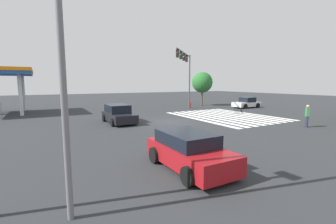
# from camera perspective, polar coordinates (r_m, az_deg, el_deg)

# --- Properties ---
(ground_plane) EXTENTS (123.69, 123.69, 0.00)m
(ground_plane) POSITION_cam_1_polar(r_m,az_deg,el_deg) (20.31, -0.00, -2.47)
(ground_plane) COLOR #2B2D30
(crosswalk_markings) EXTENTS (11.21, 8.20, 0.01)m
(crosswalk_markings) POSITION_cam_1_polar(r_m,az_deg,el_deg) (24.50, 14.36, -1.01)
(crosswalk_markings) COLOR silver
(crosswalk_markings) RESTS_ON ground_plane
(traffic_signal_mast) EXTENTS (5.58, 5.58, 7.23)m
(traffic_signal_mast) POSITION_cam_1_polar(r_m,az_deg,el_deg) (28.07, 4.50, 11.48)
(traffic_signal_mast) COLOR #47474C
(traffic_signal_mast) RESTS_ON ground_plane
(car_0) EXTENTS (2.07, 4.11, 1.49)m
(car_0) POSITION_cam_1_polar(r_m,az_deg,el_deg) (33.89, 19.37, 2.18)
(car_0) COLOR silver
(car_0) RESTS_ON ground_plane
(car_1) EXTENTS (4.45, 2.18, 1.58)m
(car_1) POSITION_cam_1_polar(r_m,az_deg,el_deg) (20.20, -12.47, -0.54)
(car_1) COLOR black
(car_1) RESTS_ON ground_plane
(car_2) EXTENTS (4.18, 2.16, 1.47)m
(car_2) POSITION_cam_1_polar(r_m,az_deg,el_deg) (9.26, 5.31, -9.78)
(car_2) COLOR maroon
(car_2) RESTS_ON ground_plane
(pedestrian) EXTENTS (0.41, 0.41, 1.78)m
(pedestrian) POSITION_cam_1_polar(r_m,az_deg,el_deg) (20.71, 31.88, -0.58)
(pedestrian) COLOR #232842
(pedestrian) RESTS_ON ground_plane
(tree_corner_b) EXTENTS (3.19, 3.19, 5.20)m
(tree_corner_b) POSITION_cam_1_polar(r_m,az_deg,el_deg) (35.52, 8.69, 7.43)
(tree_corner_b) COLOR brown
(tree_corner_b) RESTS_ON ground_plane
(fire_hydrant) EXTENTS (0.22, 0.22, 0.86)m
(fire_hydrant) POSITION_cam_1_polar(r_m,az_deg,el_deg) (32.17, 5.63, 1.86)
(fire_hydrant) COLOR red
(fire_hydrant) RESTS_ON ground_plane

